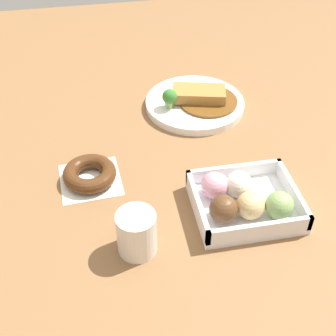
{
  "coord_description": "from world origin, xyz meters",
  "views": [
    {
      "loc": [
        -0.12,
        -0.74,
        0.61
      ],
      "look_at": [
        -0.0,
        -0.1,
        0.03
      ],
      "focal_mm": 49.34,
      "sensor_mm": 36.0,
      "label": 1
    }
  ],
  "objects": [
    {
      "name": "curry_plate",
      "position": [
        0.11,
        0.14,
        0.02
      ],
      "size": [
        0.23,
        0.23,
        0.06
      ],
      "color": "white",
      "rests_on": "ground_plane"
    },
    {
      "name": "chocolate_ring_donut",
      "position": [
        -0.15,
        -0.07,
        0.02
      ],
      "size": [
        0.12,
        0.12,
        0.03
      ],
      "color": "white",
      "rests_on": "ground_plane"
    },
    {
      "name": "coffee_mug",
      "position": [
        -0.08,
        -0.25,
        0.04
      ],
      "size": [
        0.07,
        0.07,
        0.08
      ],
      "primitive_type": "cylinder",
      "color": "silver",
      "rests_on": "ground_plane"
    },
    {
      "name": "donut_box",
      "position": [
        0.11,
        -0.2,
        0.03
      ],
      "size": [
        0.18,
        0.16,
        0.06
      ],
      "color": "white",
      "rests_on": "ground_plane"
    },
    {
      "name": "ground_plane",
      "position": [
        0.0,
        0.0,
        0.0
      ],
      "size": [
        1.6,
        1.6,
        0.0
      ],
      "primitive_type": "plane",
      "color": "brown"
    }
  ]
}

